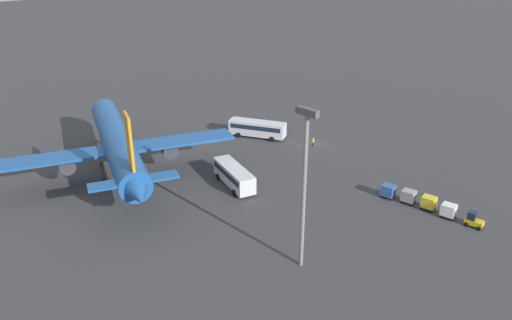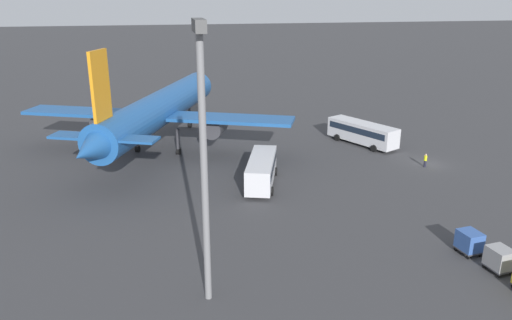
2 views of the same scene
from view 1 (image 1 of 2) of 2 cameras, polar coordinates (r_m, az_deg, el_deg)
ground_plane at (r=97.02m, az=6.50°, el=1.84°), size 600.00×600.00×0.00m
airplane at (r=83.66m, az=-15.53°, el=1.81°), size 42.26×36.55×15.72m
shuttle_bus_near at (r=99.22m, az=0.16°, el=3.71°), size 11.38×7.57×3.24m
shuttle_bus_far at (r=79.29m, az=-2.54°, el=-1.67°), size 10.66×5.76×3.23m
baggage_tug at (r=74.89m, az=23.60°, el=-6.30°), size 2.53×1.87×2.10m
worker_person at (r=95.48m, az=6.54°, el=2.04°), size 0.38×0.38×1.74m
cargo_cart_white at (r=75.59m, az=21.15°, el=-5.37°), size 2.19×1.91×2.06m
cargo_cart_yellow at (r=76.79m, az=19.15°, el=-4.59°), size 2.19×1.91×2.06m
cargo_cart_grey at (r=77.70m, az=17.04°, el=-3.95°), size 2.19×1.91×2.06m
cargo_cart_blue at (r=78.48m, az=14.88°, el=-3.39°), size 2.19×1.91×2.06m
light_pole at (r=55.85m, az=5.57°, el=-1.78°), size 2.80×0.70×19.82m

